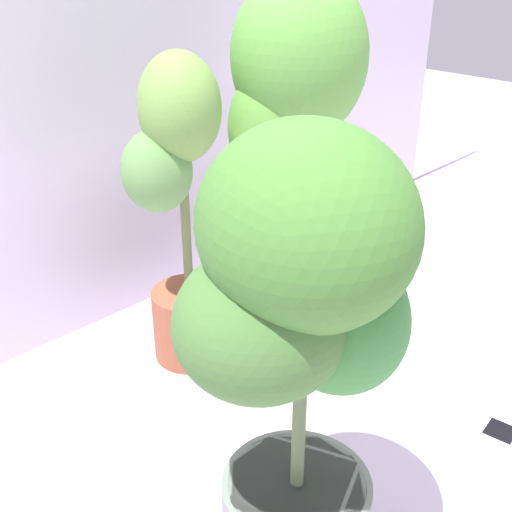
{
  "coord_description": "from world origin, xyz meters",
  "views": [
    {
      "loc": [
        -0.9,
        -0.64,
        1.04
      ],
      "look_at": [
        0.01,
        0.28,
        0.39
      ],
      "focal_mm": 45.46,
      "sensor_mm": 36.0,
      "label": 1
    }
  ],
  "objects": [
    {
      "name": "potted_plant_front_left",
      "position": [
        -0.27,
        -0.1,
        0.51
      ],
      "size": [
        0.45,
        0.46,
        0.82
      ],
      "color": "gray",
      "rests_on": "ground"
    },
    {
      "name": "potted_plant_back_right",
      "position": [
        0.29,
        0.43,
        0.61
      ],
      "size": [
        0.46,
        0.46,
        0.98
      ],
      "color": "black",
      "rests_on": "ground"
    },
    {
      "name": "ground_plane",
      "position": [
        0.0,
        0.0,
        0.0
      ],
      "size": [
        8.0,
        8.0,
        0.0
      ],
      "primitive_type": "plane",
      "color": "silver",
      "rests_on": "ground"
    },
    {
      "name": "hygrometer_box",
      "position": [
        0.29,
        -0.23,
        0.01
      ],
      "size": [
        0.09,
        0.09,
        0.03
      ],
      "rotation": [
        0.0,
        0.0,
        0.12
      ],
      "color": "white",
      "rests_on": "ground"
    },
    {
      "name": "potted_plant_back_center",
      "position": [
        -0.0,
        0.53,
        0.45
      ],
      "size": [
        0.31,
        0.28,
        0.81
      ],
      "color": "brown",
      "rests_on": "ground"
    }
  ]
}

